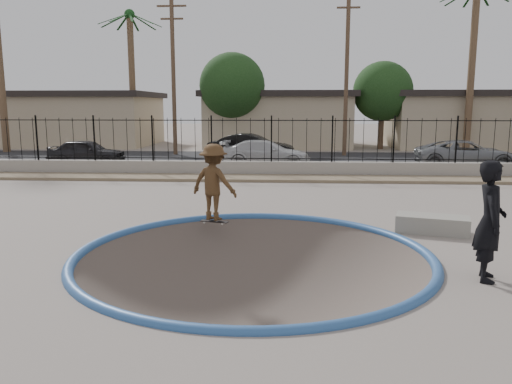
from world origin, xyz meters
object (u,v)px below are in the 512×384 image
object	(u,v)px
skateboard	(214,221)
car_c	(266,153)
concrete_ledge	(432,224)
car_a	(87,152)
skater	(214,186)
car_b	(252,148)
car_d	(466,154)
videographer	(490,221)

from	to	relation	value
skateboard	car_c	bearing A→B (deg)	101.55
concrete_ledge	car_a	world-z (taller)	car_a
skater	car_b	distance (m)	13.40
car_d	car_b	bearing A→B (deg)	85.34
skateboard	car_b	xyz separation A→B (m)	(-0.00, 13.40, 0.71)
skateboard	car_a	bearing A→B (deg)	139.47
concrete_ledge	car_c	size ratio (longest dim) A/B	0.38
videographer	car_b	world-z (taller)	videographer
skater	car_c	bearing A→B (deg)	-70.53
videographer	car_a	bearing A→B (deg)	54.39
skater	car_b	xyz separation A→B (m)	(-0.00, 13.40, -0.18)
skateboard	videographer	xyz separation A→B (m)	(5.14, -3.75, 0.96)
concrete_ledge	car_b	size ratio (longest dim) A/B	0.37
skateboard	car_b	size ratio (longest dim) A/B	0.17
videographer	car_a	xyz separation A→B (m)	(-13.14, 15.58, -0.35)
skateboard	videographer	distance (m)	6.44
car_a	car_c	bearing A→B (deg)	-91.31
skater	car_b	world-z (taller)	skater
car_c	videographer	bearing A→B (deg)	-160.77
videographer	car_b	bearing A→B (deg)	30.95
car_a	car_d	size ratio (longest dim) A/B	0.80
skateboard	car_a	distance (m)	14.28
skater	car_d	xyz separation A→B (m)	(10.16, 11.80, -0.27)
car_a	skater	bearing A→B (deg)	-147.11
car_a	car_d	distance (m)	18.15
skater	videographer	bearing A→B (deg)	167.20
car_b	car_c	distance (m)	1.79
skateboard	car_d	world-z (taller)	car_d
concrete_ledge	car_c	distance (m)	13.14
car_b	car_d	world-z (taller)	car_b
car_b	car_d	xyz separation A→B (m)	(10.17, -1.60, -0.08)
car_d	car_c	bearing A→B (deg)	94.29
skater	car_c	distance (m)	11.83
videographer	car_d	bearing A→B (deg)	-3.64
car_a	car_c	xyz separation A→B (m)	(8.79, -0.02, -0.01)
car_c	car_d	distance (m)	9.37
concrete_ledge	car_b	world-z (taller)	car_b
videographer	concrete_ledge	size ratio (longest dim) A/B	1.26
car_a	car_d	world-z (taller)	car_d
concrete_ledge	car_d	size ratio (longest dim) A/B	0.35
car_d	skater	bearing A→B (deg)	143.55
concrete_ledge	car_d	world-z (taller)	car_d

